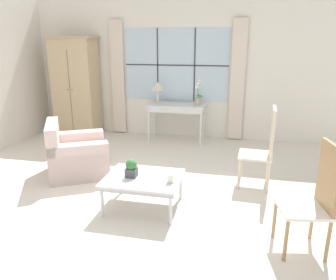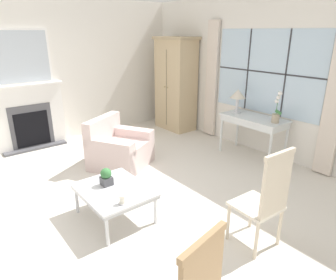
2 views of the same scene
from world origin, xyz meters
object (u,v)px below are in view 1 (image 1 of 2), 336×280
Objects in this scene: console_table at (177,108)px; coffee_table at (143,180)px; armchair_upholstered at (76,156)px; potted_plant_small at (131,168)px; accent_chair_wooden at (316,194)px; armoire at (76,86)px; potted_orchid at (198,96)px; side_chair_wooden at (264,145)px; table_lamp at (158,87)px; pillar_candle at (171,179)px.

console_table reaches higher than coffee_table.
potted_plant_small is (1.17, -0.84, 0.24)m from armchair_upholstered.
armoire is at bearing 140.91° from accent_chair_wooden.
armoire is at bearing 116.12° from armchair_upholstered.
potted_orchid is 0.44× the size of armchair_upholstered.
side_chair_wooden is at bearing -58.94° from potted_orchid.
side_chair_wooden reaches higher than potted_plant_small.
side_chair_wooden is (1.17, -1.94, -0.31)m from potted_orchid.
table_lamp is at bearing 135.49° from side_chair_wooden.
armoire is 2.46m from armchair_upholstered.
pillar_candle is at bearing -136.42° from side_chair_wooden.
table_lamp is 3.17m from pillar_candle.
accent_chair_wooden is 1.90m from coffee_table.
console_table is at bearing 177.57° from potted_orchid.
armchair_upholstered is at bearing -127.48° from potted_orchid.
table_lamp is 2.34m from armchair_upholstered.
console_table is 9.63× the size of pillar_candle.
armchair_upholstered is at bearing -119.05° from console_table.
table_lamp is at bearing 125.25° from accent_chair_wooden.
coffee_table is at bearing -79.33° from table_lamp.
potted_plant_small is (-0.14, -0.02, 0.15)m from coffee_table.
side_chair_wooden is at bearing 2.47° from armchair_upholstered.
potted_plant_small is 0.50m from pillar_candle.
table_lamp is 3.68× the size of pillar_candle.
console_table is 1.25× the size of coffee_table.
coffee_table is at bearing -32.09° from armchair_upholstered.
console_table is (2.18, -0.02, -0.37)m from armoire.
accent_chair_wooden reaches higher than pillar_candle.
potted_orchid reaches higher than coffee_table.
potted_orchid is (2.61, -0.04, -0.11)m from armoire.
armoire reaches higher than accent_chair_wooden.
potted_plant_small is at bearing 172.05° from pillar_candle.
potted_plant_small is at bearing -35.63° from armchair_upholstered.
armchair_upholstered is 5.38× the size of potted_plant_small.
armoire is at bearing 126.84° from potted_plant_small.
armoire is 1.80m from table_lamp.
console_table is 0.57m from table_lamp.
armchair_upholstered is at bearing -63.88° from armoire.
console_table is 2.92m from potted_plant_small.
armoire is 4.08m from pillar_candle.
table_lamp reaches higher than accent_chair_wooden.
console_table is 2.53m from side_chair_wooden.
table_lamp reaches higher than console_table.
console_table reaches higher than potted_plant_small.
potted_orchid reaches higher than side_chair_wooden.
accent_chair_wooden is 9.23× the size of pillar_candle.
pillar_candle is (2.70, -3.01, -0.58)m from armoire.
side_chair_wooden reaches higher than coffee_table.
potted_orchid is 2.38× the size of potted_plant_small.
armoire is at bearing 128.70° from coffee_table.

